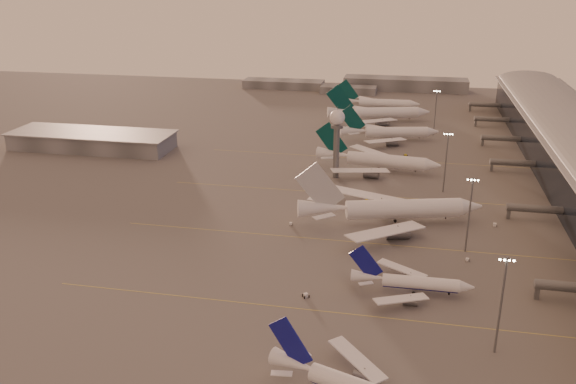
# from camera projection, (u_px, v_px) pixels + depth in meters

# --- Properties ---
(ground) EXTENTS (700.00, 700.00, 0.00)m
(ground) POSITION_uv_depth(u_px,v_px,m) (256.00, 325.00, 154.32)
(ground) COLOR #524F4F
(ground) RESTS_ON ground
(taxiway_markings) EXTENTS (180.00, 185.25, 0.02)m
(taxiway_markings) POSITION_uv_depth(u_px,v_px,m) (386.00, 243.00, 200.22)
(taxiway_markings) COLOR gold
(taxiway_markings) RESTS_ON ground
(hangar) EXTENTS (82.00, 27.00, 8.50)m
(hangar) POSITION_uv_depth(u_px,v_px,m) (92.00, 140.00, 304.00)
(hangar) COLOR #5A5D61
(hangar) RESTS_ON ground
(radar_tower) EXTENTS (6.40, 6.40, 31.10)m
(radar_tower) POSITION_uv_depth(u_px,v_px,m) (337.00, 130.00, 256.52)
(radar_tower) COLOR slate
(radar_tower) RESTS_ON ground
(mast_a) EXTENTS (3.60, 0.56, 25.00)m
(mast_a) POSITION_uv_depth(u_px,v_px,m) (501.00, 301.00, 138.74)
(mast_a) COLOR slate
(mast_a) RESTS_ON ground
(mast_b) EXTENTS (3.60, 0.56, 25.00)m
(mast_b) POSITION_uv_depth(u_px,v_px,m) (470.00, 211.00, 189.89)
(mast_b) COLOR slate
(mast_b) RESTS_ON ground
(mast_c) EXTENTS (3.60, 0.56, 25.00)m
(mast_c) POSITION_uv_depth(u_px,v_px,m) (446.00, 160.00, 241.41)
(mast_c) COLOR slate
(mast_c) RESTS_ON ground
(mast_d) EXTENTS (3.60, 0.56, 25.00)m
(mast_d) POSITION_uv_depth(u_px,v_px,m) (435.00, 111.00, 324.56)
(mast_d) COLOR slate
(mast_d) RESTS_ON ground
(distant_horizon) EXTENTS (165.00, 37.50, 9.00)m
(distant_horizon) POSITION_uv_depth(u_px,v_px,m) (368.00, 85.00, 451.53)
(distant_horizon) COLOR #5A5D61
(distant_horizon) RESTS_ON ground
(narrowbody_mid) EXTENTS (34.48, 27.55, 13.48)m
(narrowbody_mid) POSITION_uv_depth(u_px,v_px,m) (411.00, 284.00, 168.71)
(narrowbody_mid) COLOR white
(narrowbody_mid) RESTS_ON ground
(widebody_white) EXTENTS (65.11, 51.50, 23.43)m
(widebody_white) POSITION_uv_depth(u_px,v_px,m) (391.00, 213.00, 214.33)
(widebody_white) COLOR white
(widebody_white) RESTS_ON ground
(greentail_a) EXTENTS (56.50, 45.38, 20.57)m
(greentail_a) POSITION_uv_depth(u_px,v_px,m) (378.00, 163.00, 270.95)
(greentail_a) COLOR white
(greentail_a) RESTS_ON ground
(greentail_b) EXTENTS (52.03, 41.59, 19.13)m
(greentail_b) POSITION_uv_depth(u_px,v_px,m) (390.00, 134.00, 318.48)
(greentail_b) COLOR white
(greentail_b) RESTS_ON ground
(greentail_c) EXTENTS (60.36, 48.11, 22.43)m
(greentail_c) POSITION_uv_depth(u_px,v_px,m) (379.00, 115.00, 357.39)
(greentail_c) COLOR white
(greentail_c) RESTS_ON ground
(greentail_d) EXTENTS (52.63, 42.51, 19.12)m
(greentail_d) POSITION_uv_depth(u_px,v_px,m) (379.00, 105.00, 387.01)
(greentail_d) COLOR white
(greentail_d) RESTS_ON ground
(gsv_tug_mid) EXTENTS (3.94, 4.31, 1.06)m
(gsv_tug_mid) POSITION_uv_depth(u_px,v_px,m) (306.00, 295.00, 167.21)
(gsv_tug_mid) COLOR white
(gsv_tug_mid) RESTS_ON ground
(gsv_truck_b) EXTENTS (5.50, 3.38, 2.09)m
(gsv_truck_b) POSITION_uv_depth(u_px,v_px,m) (469.00, 258.00, 187.37)
(gsv_truck_b) COLOR white
(gsv_truck_b) RESTS_ON ground
(gsv_truck_c) EXTENTS (5.65, 2.87, 2.18)m
(gsv_truck_c) POSITION_uv_depth(u_px,v_px,m) (292.00, 222.00, 213.89)
(gsv_truck_c) COLOR white
(gsv_truck_c) RESTS_ON ground
(gsv_catering_b) EXTENTS (5.53, 2.77, 4.47)m
(gsv_catering_b) POSITION_uv_depth(u_px,v_px,m) (496.00, 220.00, 212.63)
(gsv_catering_b) COLOR white
(gsv_catering_b) RESTS_ON ground
(gsv_tug_far) EXTENTS (3.18, 3.85, 0.95)m
(gsv_tug_far) POSITION_uv_depth(u_px,v_px,m) (367.00, 201.00, 235.46)
(gsv_tug_far) COLOR yellow
(gsv_tug_far) RESTS_ON ground
(gsv_truck_d) EXTENTS (3.25, 5.71, 2.18)m
(gsv_truck_d) POSITION_uv_depth(u_px,v_px,m) (306.00, 174.00, 264.52)
(gsv_truck_d) COLOR yellow
(gsv_truck_d) RESTS_ON ground
(gsv_tug_hangar) EXTENTS (3.80, 3.33, 0.93)m
(gsv_tug_hangar) POSITION_uv_depth(u_px,v_px,m) (406.00, 155.00, 292.82)
(gsv_tug_hangar) COLOR yellow
(gsv_tug_hangar) RESTS_ON ground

